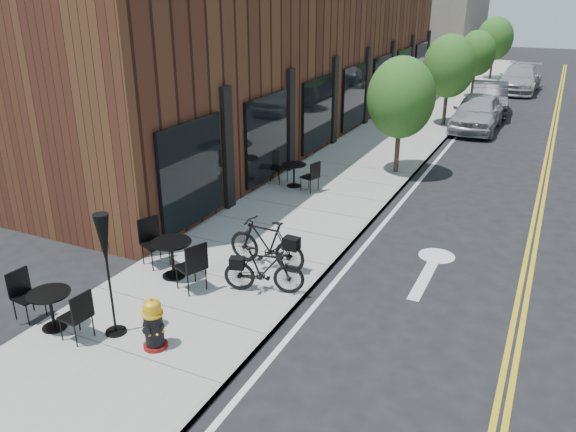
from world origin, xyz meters
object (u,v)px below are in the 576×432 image
Objects in this scene: bicycle_left at (266,243)px; bistro_set_a at (51,305)px; bistro_set_c at (294,172)px; parked_car_b at (489,98)px; parked_car_a at (477,112)px; bicycle_right at (264,270)px; parked_car_c at (519,79)px; fire_hydrant at (154,324)px; bistro_set_b at (172,254)px; patio_umbrella at (105,250)px.

bicycle_left reaches higher than bistro_set_a.
parked_car_b is (3.88, 14.80, 0.19)m from bistro_set_c.
bicycle_left is 1.06× the size of bistro_set_a.
bicycle_left is 0.40× the size of parked_car_a.
parked_car_a is 3.94m from parked_car_b.
parked_car_b is at bearing 89.97° from parked_car_a.
bicycle_right is 0.93× the size of bistro_set_c.
bicycle_right is at bearing -101.79° from parked_car_b.
parked_car_c is (0.77, 7.67, 0.02)m from parked_car_b.
fire_hydrant is 0.54× the size of bistro_set_c.
bistro_set_b is (0.76, 2.57, 0.06)m from bistro_set_a.
bicycle_left is at bearing 6.77° from bicycle_right.
bicycle_right is 0.30× the size of parked_car_c.
patio_umbrella is at bearing -69.70° from bistro_set_c.
bicycle_left reaches higher than bistro_set_c.
parked_car_b is 7.71m from parked_car_c.
parked_car_a reaches higher than bistro_set_b.
patio_umbrella is at bearing -99.49° from parked_car_a.
parked_car_c is (0.78, 11.61, -0.01)m from parked_car_a.
parked_car_a is (2.39, 19.62, 0.23)m from fire_hydrant.
patio_umbrella is (-1.23, -3.48, 1.08)m from bicycle_left.
parked_car_c reaches higher than bicycle_right.
bistro_set_a is at bearing -76.86° from bistro_set_c.
bistro_set_c is (-0.21, 6.52, -0.07)m from bistro_set_b.
parked_car_c is at bearing 104.30° from bistro_set_b.
parked_car_a is at bearing 71.72° from fire_hydrant.
fire_hydrant is at bearing -63.80° from bistro_set_c.
parked_car_a is at bearing 80.41° from patio_umbrella.
bistro_set_b is 1.13× the size of bistro_set_c.
bistro_set_b is 0.42× the size of parked_car_b.
fire_hydrant is at bearing 14.24° from bistro_set_a.
bicycle_right is 21.11m from parked_car_b.
fire_hydrant is at bearing -96.84° from parked_car_a.
bicycle_left is 0.93× the size of bistro_set_b.
bistro_set_c is (-1.48, 8.77, 0.02)m from fire_hydrant.
bistro_set_b reaches higher than bistro_set_a.
fire_hydrant is 31.39m from parked_car_c.
parked_car_a is (3.31, 19.57, -0.96)m from patio_umbrella.
parked_car_b is (2.40, 23.56, 0.21)m from fire_hydrant.
parked_car_b reaches higher than bicycle_right.
bicycle_left is 1.05× the size of bistro_set_c.
bistro_set_a is at bearing -97.37° from parked_car_c.
bicycle_right is at bearing -92.75° from parked_car_c.
parked_car_c reaches higher than bistro_set_a.
patio_umbrella is (0.57, -8.72, 1.17)m from bistro_set_c.
fire_hydrant is at bearing -37.44° from bistro_set_b.
patio_umbrella is 19.87m from parked_car_a.
bistro_set_a is 20.43m from parked_car_a.
parked_car_b is (1.61, 21.05, 0.17)m from bicycle_right.
parked_car_b is at bearing 91.89° from bistro_set_c.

